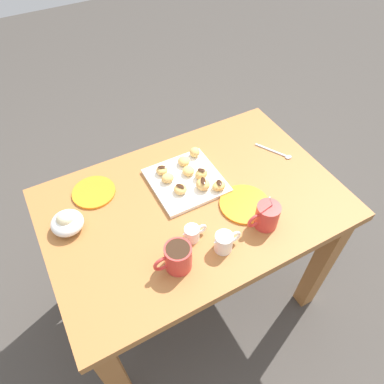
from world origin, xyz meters
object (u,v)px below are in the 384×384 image
Objects in this scene: cream_pitcher_white at (224,242)px; chocolate_sauce_pitcher at (192,233)px; pastry_plate_square at (186,181)px; coffee_mug_red_right at (177,257)px; beignet_0 at (180,189)px; saucer_orange_left at (94,192)px; beignet_3 at (203,184)px; dining_table at (194,225)px; ice_cream_bowl at (67,222)px; beignet_7 at (219,185)px; beignet_1 at (188,171)px; beignet_4 at (201,174)px; beignet_2 at (184,161)px; beignet_6 at (162,170)px; saucer_orange_right at (245,204)px; beignet_5 at (195,152)px; coffee_mug_red_left at (267,215)px; beignet_8 at (168,178)px.

cream_pitcher_white is 0.11m from chocolate_sauce_pitcher.
pastry_plate_square is 2.05× the size of coffee_mug_red_right.
chocolate_sauce_pitcher is 0.20m from beignet_0.
saucer_orange_left is 0.41m from beignet_3.
dining_table is 9.78× the size of ice_cream_bowl.
pastry_plate_square is 0.46m from ice_cream_bowl.
beignet_7 is at bearing -142.93° from coffee_mug_red_right.
beignet_0 reaches higher than dining_table.
beignet_4 reaches higher than beignet_1.
beignet_1 is at bearing -135.70° from beignet_0.
chocolate_sauce_pitcher is at bearing 59.09° from dining_table.
beignet_7 is (-0.03, 0.08, -0.00)m from beignet_4.
saucer_orange_left is (0.30, -0.44, -0.03)m from cream_pitcher_white.
beignet_2 reaches higher than beignet_6.
saucer_orange_left is at bearing -26.96° from beignet_3.
cream_pitcher_white is at bearing 74.09° from beignet_4.
coffee_mug_red_right reaches higher than beignet_2.
chocolate_sauce_pitcher is 0.50× the size of saucer_orange_right.
ice_cream_bowl is 0.56m from beignet_5.
coffee_mug_red_left reaches higher than beignet_6.
ice_cream_bowl reaches higher than chocolate_sauce_pitcher.
cream_pitcher_white is at bearing 130.29° from chocolate_sauce_pitcher.
beignet_0 is at bearing -118.99° from coffee_mug_red_right.
beignet_5 is (-0.06, -0.02, 0.00)m from beignet_2.
coffee_mug_red_left is 0.22m from beignet_7.
ice_cream_bowl is at bearing 10.48° from beignet_6.
beignet_2 is (-0.36, 0.04, 0.03)m from saucer_orange_left.
beignet_3 is (-0.06, -0.03, 0.18)m from dining_table.
beignet_2 is at bearing -112.94° from chocolate_sauce_pitcher.
saucer_orange_right is 3.75× the size of beignet_8.
coffee_mug_red_right is 2.65× the size of beignet_1.
coffee_mug_red_right is at bearing 57.98° from pastry_plate_square.
saucer_orange_right is 4.22× the size of beignet_5.
saucer_orange_left is at bearing -14.98° from beignet_1.
beignet_7 is 1.11× the size of beignet_8.
beignet_5 is at bearing -125.02° from coffee_mug_red_right.
saucer_orange_left is 0.47m from beignet_7.
saucer_orange_right is 0.25m from beignet_1.
beignet_5 is (0.04, -0.30, 0.03)m from saucer_orange_right.
beignet_1 is at bearing -115.57° from chocolate_sauce_pitcher.
beignet_8 is (0.10, -0.09, -0.00)m from beignet_3.
beignet_4 is at bearing -66.76° from saucer_orange_right.
beignet_1 reaches higher than saucer_orange_left.
saucer_orange_left is (0.23, -0.36, -0.03)m from chocolate_sauce_pitcher.
beignet_7 is (0.06, -0.21, -0.02)m from coffee_mug_red_left.
beignet_0 is (-0.05, -0.19, 0.00)m from chocolate_sauce_pitcher.
beignet_8 reaches higher than saucer_orange_right.
cream_pitcher_white is 0.32m from beignet_4.
beignet_4 reaches higher than beignet_8.
ice_cream_bowl reaches higher than beignet_4.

